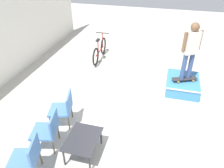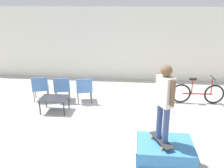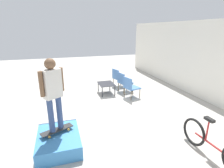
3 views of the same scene
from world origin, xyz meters
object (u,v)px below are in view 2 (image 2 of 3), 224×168
object	(u,v)px
skateboard_on_ramp	(161,140)
bicycle	(198,93)
patio_chair_left	(41,87)
patio_chair_right	(84,88)
person_skater	(164,98)
patio_chair_center	(62,88)
coffee_table	(54,99)
skate_ramp_box	(164,150)

from	to	relation	value
skateboard_on_ramp	bicycle	size ratio (longest dim) A/B	0.44
skateboard_on_ramp	patio_chair_left	size ratio (longest dim) A/B	0.88
patio_chair_right	person_skater	bearing A→B (deg)	114.06
person_skater	bicycle	bearing A→B (deg)	122.28
patio_chair_center	patio_chair_right	xyz separation A→B (m)	(0.75, 0.00, 0.00)
coffee_table	patio_chair_left	bearing A→B (deg)	132.58
patio_chair_left	patio_chair_right	distance (m)	1.50
person_skater	patio_chair_center	bearing A→B (deg)	-165.68
patio_chair_center	bicycle	xyz separation A→B (m)	(4.49, 0.30, -0.14)
coffee_table	patio_chair_center	distance (m)	0.79
patio_chair_center	coffee_table	bearing A→B (deg)	75.51
coffee_table	bicycle	world-z (taller)	bicycle
patio_chair_left	patio_chair_right	world-z (taller)	same
skateboard_on_ramp	patio_chair_right	xyz separation A→B (m)	(-2.28, 2.82, 0.08)
skateboard_on_ramp	bicycle	world-z (taller)	bicycle
patio_chair_left	bicycle	bearing A→B (deg)	167.36
patio_chair_center	patio_chair_left	bearing A→B (deg)	-13.13
skateboard_on_ramp	bicycle	distance (m)	3.44
skate_ramp_box	skateboard_on_ramp	world-z (taller)	skateboard_on_ramp
skateboard_on_ramp	coffee_table	size ratio (longest dim) A/B	0.91
skateboard_on_ramp	person_skater	size ratio (longest dim) A/B	0.46
person_skater	bicycle	distance (m)	3.60
patio_chair_left	bicycle	xyz separation A→B (m)	(5.23, 0.30, -0.14)
bicycle	person_skater	bearing A→B (deg)	-116.99
skateboard_on_ramp	patio_chair_left	bearing A→B (deg)	-150.56
skate_ramp_box	person_skater	xyz separation A→B (m)	(-0.08, -0.02, 1.24)
skate_ramp_box	bicycle	bearing A→B (deg)	66.07
patio_chair_left	patio_chair_right	size ratio (longest dim) A/B	1.00
bicycle	skateboard_on_ramp	bearing A→B (deg)	-116.99
skate_ramp_box	patio_chair_right	bearing A→B (deg)	130.05
person_skater	skate_ramp_box	bearing A→B (deg)	70.92
patio_chair_right	bicycle	bearing A→B (deg)	169.70
person_skater	patio_chair_left	size ratio (longest dim) A/B	1.92
skate_ramp_box	bicycle	xyz separation A→B (m)	(1.38, 3.10, 0.19)
person_skater	coffee_table	size ratio (longest dim) A/B	1.99
patio_chair_center	bicycle	distance (m)	4.50
person_skater	patio_chair_left	bearing A→B (deg)	-159.50
coffee_table	patio_chair_right	bearing A→B (deg)	45.61
person_skater	patio_chair_right	xyz separation A→B (m)	(-2.28, 2.82, -0.91)
person_skater	coffee_table	bearing A→B (deg)	-156.40
patio_chair_left	person_skater	bearing A→B (deg)	127.34
skate_ramp_box	patio_chair_left	xyz separation A→B (m)	(-3.86, 2.80, 0.33)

